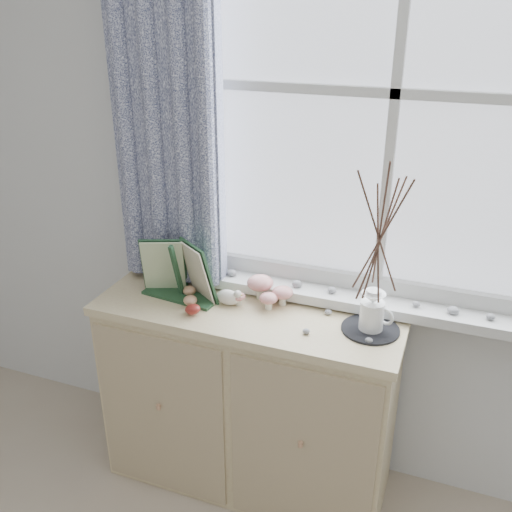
{
  "coord_description": "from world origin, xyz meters",
  "views": [
    {
      "loc": [
        0.56,
        -0.03,
        1.94
      ],
      "look_at": [
        -0.1,
        1.7,
        1.1
      ],
      "focal_mm": 40.0,
      "sensor_mm": 36.0,
      "label": 1
    }
  ],
  "objects_px": {
    "toadstool_cluster": "(265,290)",
    "twig_pitcher": "(380,233)",
    "botanical_book": "(175,272)",
    "sideboard": "(249,397)"
  },
  "relations": [
    {
      "from": "botanical_book",
      "to": "toadstool_cluster",
      "type": "distance_m",
      "value": 0.36
    },
    {
      "from": "sideboard",
      "to": "twig_pitcher",
      "type": "bearing_deg",
      "value": 1.31
    },
    {
      "from": "sideboard",
      "to": "toadstool_cluster",
      "type": "distance_m",
      "value": 0.49
    },
    {
      "from": "botanical_book",
      "to": "toadstool_cluster",
      "type": "relative_size",
      "value": 1.57
    },
    {
      "from": "sideboard",
      "to": "botanical_book",
      "type": "bearing_deg",
      "value": -171.74
    },
    {
      "from": "sideboard",
      "to": "toadstool_cluster",
      "type": "bearing_deg",
      "value": 58.02
    },
    {
      "from": "sideboard",
      "to": "toadstool_cluster",
      "type": "xyz_separation_m",
      "value": [
        0.04,
        0.07,
        0.48
      ]
    },
    {
      "from": "toadstool_cluster",
      "to": "twig_pitcher",
      "type": "relative_size",
      "value": 0.35
    },
    {
      "from": "sideboard",
      "to": "botanical_book",
      "type": "xyz_separation_m",
      "value": [
        -0.29,
        -0.04,
        0.55
      ]
    },
    {
      "from": "sideboard",
      "to": "botanical_book",
      "type": "height_order",
      "value": "botanical_book"
    }
  ]
}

